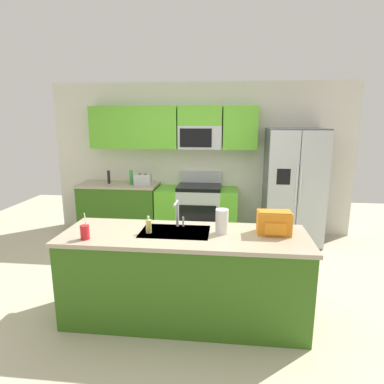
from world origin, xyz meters
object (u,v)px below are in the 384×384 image
pepper_mill (109,177)px  drink_cup_red (85,232)px  backpack (274,222)px  toaster (143,179)px  sink_faucet (177,211)px  paper_towel_roll (222,221)px  bottle_green (131,177)px  soap_dispenser (149,226)px  refrigerator (293,187)px  range_oven (197,211)px

pepper_mill → drink_cup_red: bearing=-74.4°
drink_cup_red → backpack: (1.76, 0.34, 0.05)m
toaster → backpack: (1.88, -2.25, 0.03)m
sink_faucet → paper_towel_roll: (0.46, -0.14, -0.05)m
bottle_green → paper_towel_roll: 2.78m
paper_towel_roll → backpack: bearing=4.5°
pepper_mill → bottle_green: bottle_green is taller
soap_dispenser → backpack: size_ratio=0.53×
toaster → drink_cup_red: bearing=-87.3°
toaster → drink_cup_red: size_ratio=1.11×
refrigerator → soap_dispenser: 2.96m
refrigerator → drink_cup_red: size_ratio=7.32×
range_oven → soap_dispenser: size_ratio=8.00×
refrigerator → backpack: bearing=-105.1°
paper_towel_roll → soap_dispenser: bearing=-174.8°
range_oven → backpack: size_ratio=4.25×
paper_towel_roll → toaster: bearing=121.0°
soap_dispenser → sink_faucet: bearing=38.6°
refrigerator → soap_dispenser: size_ratio=10.88×
drink_cup_red → pepper_mill: bearing=105.6°
range_oven → refrigerator: size_ratio=0.74×
refrigerator → drink_cup_red: bearing=-132.6°
toaster → pepper_mill: 0.62m
refrigerator → toaster: refrigerator is taller
paper_towel_roll → backpack: paper_towel_roll is taller
pepper_mill → drink_cup_red: 2.74m
pepper_mill → drink_cup_red: size_ratio=0.89×
drink_cup_red → range_oven: bearing=73.3°
range_oven → backpack: bearing=-67.3°
sink_faucet → soap_dispenser: (-0.25, -0.20, -0.10)m
toaster → bottle_green: size_ratio=1.14×
paper_towel_roll → refrigerator: bearing=64.1°
drink_cup_red → soap_dispenser: bearing=23.3°
range_oven → drink_cup_red: (-0.79, -2.64, 0.52)m
sink_faucet → backpack: size_ratio=0.88×
toaster → drink_cup_red: drink_cup_red is taller
toaster → drink_cup_red: 2.59m
pepper_mill → backpack: bearing=-42.7°
range_oven → paper_towel_roll: paper_towel_roll is taller
refrigerator → pepper_mill: 3.10m
range_oven → toaster: 1.07m
bottle_green → paper_towel_roll: size_ratio=1.02×
bottle_green → soap_dispenser: size_ratio=1.44×
pepper_mill → backpack: backpack is taller
paper_towel_roll → pepper_mill: bearing=130.4°
range_oven → paper_towel_roll: 2.45m
toaster → pepper_mill: bearing=175.4°
toaster → soap_dispenser: toaster is taller
drink_cup_red → soap_dispenser: size_ratio=1.49×
drink_cup_red → refrigerator: bearing=47.4°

